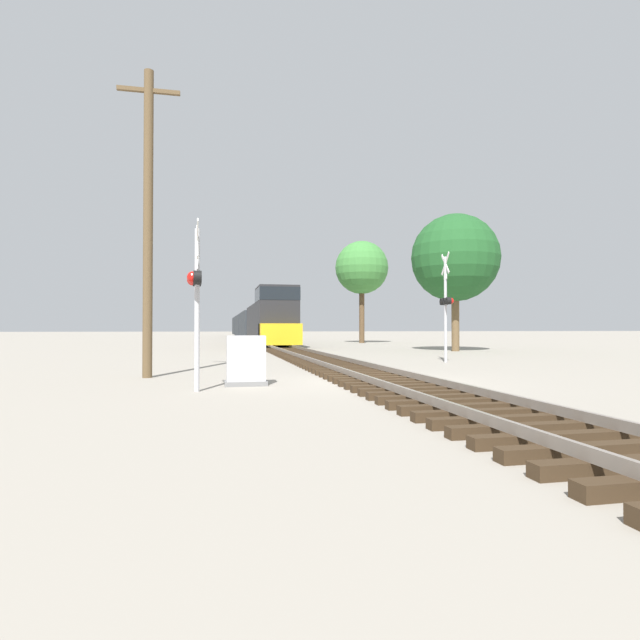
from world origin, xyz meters
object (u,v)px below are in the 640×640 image
object	(u,v)px
freight_train	(251,325)
crossing_signal_far	(446,302)
crossing_signal_near	(196,287)
utility_pole	(148,219)
tree_far_right	(455,258)
tree_mid_background	(362,268)
relay_cabinet	(246,361)

from	to	relation	value
freight_train	crossing_signal_far	bearing A→B (deg)	-83.42
crossing_signal_near	utility_pole	world-z (taller)	utility_pole
tree_far_right	tree_mid_background	xyz separation A→B (m)	(-0.86, 17.89, 1.47)
crossing_signal_far	tree_far_right	distance (m)	11.32
crossing_signal_far	utility_pole	xyz separation A→B (m)	(-11.54, -4.21, 2.14)
freight_train	utility_pole	bearing A→B (deg)	-97.20
crossing_signal_near	utility_pole	xyz separation A→B (m)	(-1.52, 3.60, 2.29)
utility_pole	tree_mid_background	distance (m)	35.46
relay_cabinet	crossing_signal_far	bearing A→B (deg)	37.64
crossing_signal_near	crossing_signal_far	xyz separation A→B (m)	(10.02, 7.81, 0.14)
crossing_signal_far	utility_pole	size ratio (longest dim) A/B	0.51
crossing_signal_near	relay_cabinet	bearing A→B (deg)	126.80
tree_mid_background	relay_cabinet	bearing A→B (deg)	-111.10
relay_cabinet	tree_far_right	distance (m)	22.12
freight_train	crossing_signal_far	size ratio (longest dim) A/B	14.34
crossing_signal_far	utility_pole	distance (m)	12.47
crossing_signal_far	relay_cabinet	xyz separation A→B (m)	(-8.81, -6.79, -1.93)
relay_cabinet	tree_far_right	world-z (taller)	tree_far_right
crossing_signal_near	crossing_signal_far	size ratio (longest dim) A/B	0.84
crossing_signal_far	tree_far_right	size ratio (longest dim) A/B	0.54
freight_train	crossing_signal_far	distance (m)	45.88
crossing_signal_near	relay_cabinet	world-z (taller)	crossing_signal_near
freight_train	relay_cabinet	size ratio (longest dim) A/B	52.68
utility_pole	tree_mid_background	size ratio (longest dim) A/B	0.91
crossing_signal_near	relay_cabinet	size ratio (longest dim) A/B	3.09
utility_pole	tree_far_right	xyz separation A→B (m)	(16.77, 13.68, 1.19)
crossing_signal_far	tree_far_right	world-z (taller)	tree_far_right
crossing_signal_near	tree_far_right	xyz separation A→B (m)	(15.25, 17.28, 3.48)
freight_train	utility_pole	distance (m)	50.26
crossing_signal_near	relay_cabinet	distance (m)	2.39
freight_train	relay_cabinet	xyz separation A→B (m)	(-3.55, -52.37, -1.24)
crossing_signal_near	tree_mid_background	size ratio (longest dim) A/B	0.39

